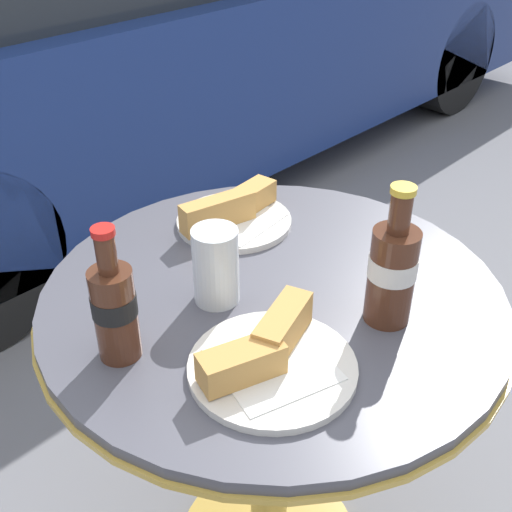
{
  "coord_description": "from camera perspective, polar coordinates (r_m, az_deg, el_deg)",
  "views": [
    {
      "loc": [
        -0.64,
        -0.57,
        1.33
      ],
      "look_at": [
        0.0,
        0.04,
        0.75
      ],
      "focal_mm": 45.0,
      "sensor_mm": 36.0,
      "label": 1
    }
  ],
  "objects": [
    {
      "name": "cola_bottle_right",
      "position": [
        0.91,
        -12.47,
        -4.54
      ],
      "size": [
        0.06,
        0.06,
        0.21
      ],
      "color": "#4C2819",
      "rests_on": "bistro_table"
    },
    {
      "name": "lunch_plate_near",
      "position": [
        1.23,
        -2.03,
        3.75
      ],
      "size": [
        0.22,
        0.22,
        0.07
      ],
      "color": "silver",
      "rests_on": "bistro_table"
    },
    {
      "name": "parked_car",
      "position": [
        3.18,
        -9.49,
        20.25
      ],
      "size": [
        4.56,
        1.76,
        1.35
      ],
      "color": "navy",
      "rests_on": "ground_plane"
    },
    {
      "name": "drinking_glass",
      "position": [
        1.01,
        -3.58,
        -1.14
      ],
      "size": [
        0.07,
        0.07,
        0.13
      ],
      "color": "#C68923",
      "rests_on": "bistro_table"
    },
    {
      "name": "lunch_plate_far",
      "position": [
        0.9,
        1.15,
        -8.97
      ],
      "size": [
        0.24,
        0.24,
        0.07
      ],
      "color": "silver",
      "rests_on": "bistro_table"
    },
    {
      "name": "cola_bottle_left",
      "position": [
        0.97,
        12.01,
        -1.23
      ],
      "size": [
        0.07,
        0.07,
        0.23
      ],
      "color": "#4C2819",
      "rests_on": "bistro_table"
    },
    {
      "name": "bistro_table",
      "position": [
        1.15,
        1.39,
        -9.14
      ],
      "size": [
        0.78,
        0.78,
        0.7
      ],
      "color": "gold",
      "rests_on": "ground_plane"
    }
  ]
}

